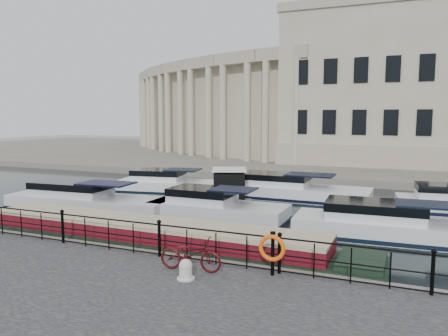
{
  "coord_description": "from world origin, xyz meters",
  "views": [
    {
      "loc": [
        7.21,
        -14.12,
        5.08
      ],
      "look_at": [
        0.5,
        2.0,
        3.0
      ],
      "focal_mm": 35.0,
      "sensor_mm": 36.0,
      "label": 1
    }
  ],
  "objects_px": {
    "life_ring_post": "(272,249)",
    "narrowboat": "(147,243)",
    "harbour_hut": "(229,188)",
    "bicycle": "(191,254)",
    "mooring_bollard": "(186,270)"
  },
  "relations": [
    {
      "from": "harbour_hut",
      "to": "bicycle",
      "type": "bearing_deg",
      "value": -95.02
    },
    {
      "from": "bicycle",
      "to": "life_ring_post",
      "type": "distance_m",
      "value": 2.4
    },
    {
      "from": "life_ring_post",
      "to": "narrowboat",
      "type": "bearing_deg",
      "value": 159.96
    },
    {
      "from": "life_ring_post",
      "to": "narrowboat",
      "type": "relative_size",
      "value": 0.08
    },
    {
      "from": "narrowboat",
      "to": "harbour_hut",
      "type": "relative_size",
      "value": 5.26
    },
    {
      "from": "bicycle",
      "to": "mooring_bollard",
      "type": "xyz_separation_m",
      "value": [
        0.17,
        -0.65,
        -0.23
      ]
    },
    {
      "from": "bicycle",
      "to": "harbour_hut",
      "type": "relative_size",
      "value": 0.58
    },
    {
      "from": "bicycle",
      "to": "life_ring_post",
      "type": "bearing_deg",
      "value": -84.12
    },
    {
      "from": "mooring_bollard",
      "to": "narrowboat",
      "type": "xyz_separation_m",
      "value": [
        -3.27,
        3.12,
        -0.45
      ]
    },
    {
      "from": "narrowboat",
      "to": "life_ring_post",
      "type": "bearing_deg",
      "value": -19.22
    },
    {
      "from": "narrowboat",
      "to": "harbour_hut",
      "type": "xyz_separation_m",
      "value": [
        -0.45,
        9.41,
        0.59
      ]
    },
    {
      "from": "bicycle",
      "to": "life_ring_post",
      "type": "height_order",
      "value": "life_ring_post"
    },
    {
      "from": "life_ring_post",
      "to": "harbour_hut",
      "type": "relative_size",
      "value": 0.4
    },
    {
      "from": "mooring_bollard",
      "to": "life_ring_post",
      "type": "relative_size",
      "value": 0.45
    },
    {
      "from": "mooring_bollard",
      "to": "narrowboat",
      "type": "relative_size",
      "value": 0.03
    }
  ]
}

